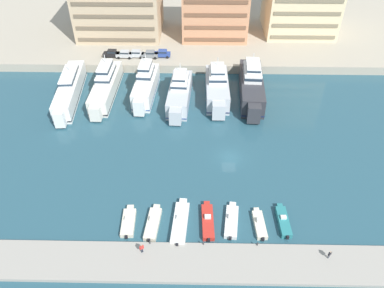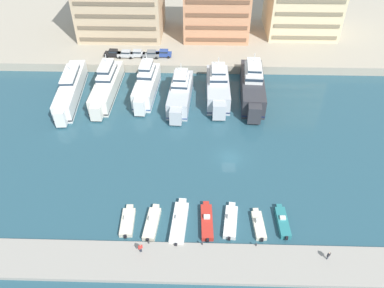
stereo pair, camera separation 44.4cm
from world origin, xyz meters
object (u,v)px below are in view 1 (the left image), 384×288
Objects in this scene: motorboat_white_mid_left at (180,222)px; pedestrian_near_edge at (330,254)px; car_black_far_left at (112,53)px; motorboat_red_center_left at (208,221)px; motorboat_cream_center_right at (259,224)px; motorboat_cream_left at (153,223)px; motorboat_white_center at (232,221)px; car_grey_center_left at (150,54)px; yacht_white_far_left at (70,89)px; yacht_silver_center_left at (180,93)px; car_silver_mid_left at (136,53)px; yacht_ivory_left at (106,85)px; yacht_silver_center at (217,87)px; car_silver_left at (125,54)px; yacht_white_mid_left at (146,85)px; yacht_charcoal_center_right at (252,85)px; motorboat_teal_mid_right at (283,221)px; pedestrian_mid_deck at (142,248)px; motorboat_cream_far_left at (129,222)px; car_blue_center at (162,53)px.

motorboat_white_mid_left is 5.67× the size of pedestrian_near_edge.
car_black_far_left is at bearing 125.47° from pedestrian_near_edge.
motorboat_cream_center_right is at bearing -2.76° from motorboat_red_center_left.
motorboat_white_mid_left reaches higher than motorboat_cream_left.
motorboat_white_center is 52.16m from car_grey_center_left.
motorboat_white_center is (33.29, -33.75, -1.82)m from yacht_white_far_left.
yacht_silver_center_left reaches higher than car_silver_mid_left.
pedestrian_near_edge reaches higher than motorboat_cream_left.
car_grey_center_left is (-17.31, 49.13, 2.63)m from motorboat_white_center.
yacht_ivory_left is 1.18× the size of yacht_silver_center.
yacht_white_far_left reaches higher than car_silver_left.
car_silver_left reaches higher than pedestrian_near_edge.
motorboat_red_center_left is 3.60m from motorboat_white_center.
motorboat_white_mid_left is 2.11× the size of car_silver_left.
motorboat_red_center_left is at bearing -69.55° from yacht_white_mid_left.
yacht_silver_center reaches higher than motorboat_cream_left.
yacht_silver_center_left is 2.52× the size of motorboat_white_center.
yacht_white_far_left is at bearing 121.97° from motorboat_cream_left.
yacht_ivory_left is at bearing -98.58° from car_silver_left.
motorboat_white_mid_left is at bearing -75.25° from car_silver_mid_left.
yacht_charcoal_center_right is 40.31m from motorboat_cream_left.
motorboat_teal_mid_right is 3.80× the size of pedestrian_mid_deck.
yacht_white_far_left is 61.08m from pedestrian_near_edge.
yacht_silver_center reaches higher than car_grey_center_left.
car_blue_center reaches higher than motorboat_cream_far_left.
car_black_far_left is 6.02m from car_silver_mid_left.
yacht_white_mid_left is 11.14× the size of pedestrian_near_edge.
yacht_white_mid_left reaches higher than car_silver_mid_left.
yacht_white_far_left is 40.65m from motorboat_cream_left.
yacht_silver_center_left is 44.72m from pedestrian_near_edge.
motorboat_white_mid_left is 2.10× the size of car_black_far_left.
motorboat_teal_mid_right is at bearing -75.60° from yacht_silver_center.
yacht_silver_center_left is 8.38m from yacht_silver_center.
yacht_white_far_left is at bearing -128.51° from car_silver_mid_left.
yacht_white_mid_left reaches higher than car_grey_center_left.
motorboat_cream_left is 4.41× the size of pedestrian_near_edge.
motorboat_red_center_left is (-2.46, -34.85, -2.09)m from yacht_silver_center.
car_silver_left is at bearing 101.16° from pedestrian_mid_deck.
motorboat_white_center is at bearing 24.49° from pedestrian_mid_deck.
motorboat_cream_left is 19.57m from motorboat_teal_mid_right.
yacht_silver_center is 2.60× the size of motorboat_cream_left.
car_grey_center_left is at bearing 117.05° from motorboat_teal_mid_right.
yacht_silver_center is 2.90× the size of motorboat_cream_far_left.
motorboat_cream_center_right is at bearing 0.55° from motorboat_cream_left.
motorboat_cream_left is 50.20m from car_grey_center_left.
car_blue_center is at bearing 145.07° from yacht_charcoal_center_right.
motorboat_cream_center_right is at bearing -7.56° from motorboat_white_center.
motorboat_white_mid_left is at bearing -63.36° from yacht_ivory_left.
car_black_far_left is (-33.26, 14.24, 0.25)m from yacht_charcoal_center_right.
motorboat_cream_far_left is at bearing 179.78° from motorboat_cream_center_right.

